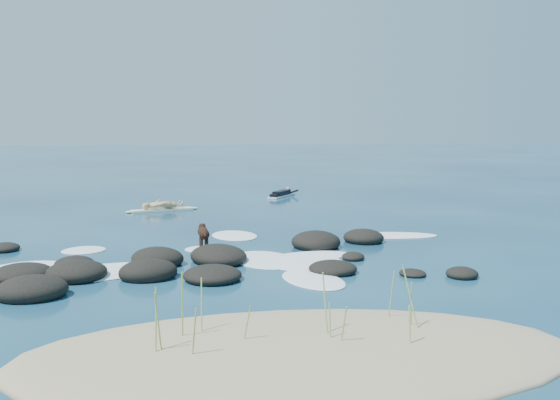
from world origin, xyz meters
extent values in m
plane|color=#0A2642|center=(0.00, 0.00, 0.00)|extent=(160.00, 160.00, 0.00)
ellipsoid|color=#9E8966|center=(0.00, -8.20, 0.00)|extent=(9.00, 4.40, 0.60)
cylinder|color=#8CAA52|center=(-1.49, -7.54, 0.62)|extent=(0.05, 0.23, 0.99)
cylinder|color=#8CAA52|center=(-0.81, -8.13, 0.48)|extent=(0.15, 0.09, 0.70)
cylinder|color=#8CAA52|center=(-1.61, -8.62, 0.55)|extent=(0.11, 0.13, 0.86)
cylinder|color=#8CAA52|center=(-2.13, -8.36, 0.65)|extent=(0.10, 0.19, 1.05)
cylinder|color=#8CAA52|center=(1.94, -7.81, 0.72)|extent=(0.28, 0.23, 1.16)
cylinder|color=#8CAA52|center=(-2.17, -8.34, 0.67)|extent=(0.05, 0.14, 1.09)
cylinder|color=#8CAA52|center=(0.47, -7.94, 0.68)|extent=(0.07, 0.29, 1.10)
cylinder|color=#8CAA52|center=(0.49, -8.23, 0.48)|extent=(0.04, 0.13, 0.72)
cylinder|color=#8CAA52|center=(1.82, -7.16, 0.60)|extent=(0.09, 0.15, 0.95)
cylinder|color=#8CAA52|center=(0.65, -8.42, 0.49)|extent=(0.09, 0.16, 0.73)
cylinder|color=#8CAA52|center=(-1.79, -7.81, 0.73)|extent=(0.05, 0.17, 1.21)
cylinder|color=#8CAA52|center=(1.98, -7.74, 0.57)|extent=(0.08, 0.15, 0.89)
cylinder|color=#8CAA52|center=(1.66, -8.57, 0.49)|extent=(0.04, 0.13, 0.73)
ellipsoid|color=black|center=(3.49, 0.71, 0.13)|extent=(1.46, 1.50, 0.51)
ellipsoid|color=black|center=(-1.20, -3.28, 0.11)|extent=(1.75, 1.76, 0.43)
ellipsoid|color=black|center=(-2.68, -2.93, 0.15)|extent=(1.59, 1.40, 0.60)
ellipsoid|color=black|center=(-4.59, -1.58, 0.09)|extent=(1.25, 1.27, 0.37)
ellipsoid|color=black|center=(-6.96, 0.80, 0.08)|extent=(1.14, 1.16, 0.30)
ellipsoid|color=black|center=(1.89, 0.07, 0.16)|extent=(1.50, 1.48, 0.64)
ellipsoid|color=black|center=(-4.33, -2.74, 0.14)|extent=(1.69, 1.64, 0.57)
ellipsoid|color=black|center=(1.71, -2.98, 0.10)|extent=(1.42, 1.34, 0.39)
ellipsoid|color=black|center=(3.53, -3.51, 0.05)|extent=(0.80, 0.84, 0.19)
ellipsoid|color=black|center=(-4.97, -4.21, 0.15)|extent=(1.65, 1.44, 0.61)
ellipsoid|color=black|center=(2.57, -1.62, 0.06)|extent=(0.78, 0.84, 0.25)
ellipsoid|color=black|center=(-2.55, -1.53, 0.15)|extent=(1.66, 1.50, 0.60)
ellipsoid|color=black|center=(4.63, -3.80, 0.08)|extent=(0.99, 1.01, 0.31)
ellipsoid|color=black|center=(-0.99, -1.40, 0.14)|extent=(1.98, 2.17, 0.58)
ellipsoid|color=black|center=(-5.58, -2.60, 0.12)|extent=(1.83, 1.80, 0.47)
ellipsoid|color=white|center=(4.59, 1.52, 0.01)|extent=(3.16, 1.47, 0.12)
ellipsoid|color=white|center=(1.50, -1.13, 0.01)|extent=(2.49, 1.57, 0.12)
ellipsoid|color=white|center=(1.22, -1.76, 0.01)|extent=(2.54, 2.73, 0.12)
ellipsoid|color=white|center=(0.23, -1.42, 0.01)|extent=(2.27, 2.72, 0.12)
ellipsoid|color=white|center=(1.10, -3.63, 0.01)|extent=(1.83, 2.35, 0.12)
ellipsoid|color=white|center=(-4.08, -2.30, 0.01)|extent=(4.19, 3.00, 0.12)
ellipsoid|color=white|center=(-0.34, 2.18, 0.01)|extent=(1.83, 2.17, 0.12)
ellipsoid|color=white|center=(-4.71, 0.48, 0.01)|extent=(1.55, 1.47, 0.12)
ellipsoid|color=white|center=(-5.67, -1.77, 0.01)|extent=(2.37, 2.36, 0.12)
ellipsoid|color=white|center=(-1.34, 0.19, 0.01)|extent=(1.10, 0.90, 0.12)
cube|color=beige|center=(-2.91, 8.15, 0.05)|extent=(2.54, 1.22, 0.08)
ellipsoid|color=beige|center=(-1.71, 8.51, 0.05)|extent=(0.56, 0.42, 0.09)
ellipsoid|color=beige|center=(-4.10, 7.79, 0.05)|extent=(0.56, 0.42, 0.09)
imported|color=tan|center=(-2.91, 8.15, 0.90)|extent=(0.54, 0.68, 1.62)
cube|color=silver|center=(2.58, 12.24, 0.05)|extent=(1.56, 2.02, 0.08)
ellipsoid|color=silver|center=(3.17, 13.12, 0.05)|extent=(0.46, 0.52, 0.08)
cube|color=black|center=(2.58, 12.24, 0.19)|extent=(1.03, 1.29, 0.21)
sphere|color=tan|center=(3.00, 12.87, 0.31)|extent=(0.31, 0.31, 0.22)
cylinder|color=black|center=(2.85, 13.13, 0.18)|extent=(0.53, 0.18, 0.24)
cylinder|color=black|center=(3.30, 12.84, 0.18)|extent=(0.36, 0.49, 0.24)
cube|color=black|center=(2.18, 11.65, 0.15)|extent=(0.56, 0.62, 0.13)
cylinder|color=black|center=(-1.34, 0.09, 0.49)|extent=(0.33, 0.60, 0.28)
sphere|color=black|center=(-1.37, 0.35, 0.49)|extent=(0.32, 0.32, 0.30)
sphere|color=black|center=(-1.32, -0.17, 0.49)|extent=(0.29, 0.29, 0.27)
sphere|color=black|center=(-1.38, 0.52, 0.59)|extent=(0.23, 0.23, 0.21)
cone|color=black|center=(-1.39, 0.65, 0.58)|extent=(0.12, 0.14, 0.11)
cone|color=black|center=(-1.43, 0.51, 0.68)|extent=(0.10, 0.08, 0.10)
cone|color=black|center=(-1.32, 0.51, 0.68)|extent=(0.10, 0.08, 0.10)
cylinder|color=black|center=(-1.43, 0.28, 0.19)|extent=(0.08, 0.08, 0.38)
cylinder|color=black|center=(-1.28, 0.30, 0.19)|extent=(0.08, 0.08, 0.38)
cylinder|color=black|center=(-1.40, -0.12, 0.19)|extent=(0.08, 0.08, 0.38)
cylinder|color=black|center=(-1.25, -0.10, 0.19)|extent=(0.08, 0.08, 0.38)
cylinder|color=black|center=(-1.31, -0.30, 0.54)|extent=(0.07, 0.28, 0.17)
camera|label=1|loc=(-1.56, -17.41, 3.64)|focal=40.00mm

